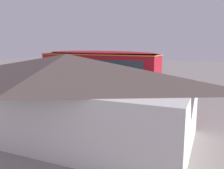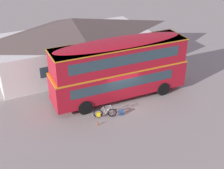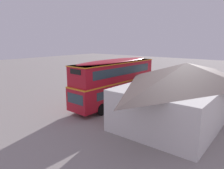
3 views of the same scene
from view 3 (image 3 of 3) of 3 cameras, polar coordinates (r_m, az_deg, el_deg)
ground_plane at (r=23.34m, az=-0.73°, el=-4.73°), size 120.00×120.00×0.00m
double_decker_bus at (r=21.84m, az=0.82°, el=1.24°), size 10.84×2.91×4.79m
touring_bicycle at (r=25.39m, az=0.27°, el=-2.47°), size 1.61×0.71×1.04m
backpack_on_ground at (r=24.68m, az=-2.00°, el=-3.19°), size 0.36×0.31×0.50m
water_bottle_red_squeeze at (r=26.50m, az=0.21°, el=-2.41°), size 0.08×0.08×0.26m
pub_building at (r=19.79m, az=19.16°, el=-1.18°), size 14.55×7.31×4.79m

